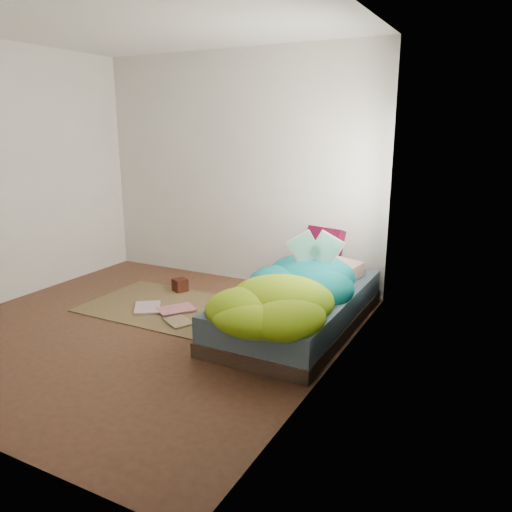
{
  "coord_description": "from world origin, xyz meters",
  "views": [
    {
      "loc": [
        2.85,
        -3.25,
        1.78
      ],
      "look_at": [
        0.77,
        0.75,
        0.6
      ],
      "focal_mm": 35.0,
      "sensor_mm": 36.0,
      "label": 1
    }
  ],
  "objects_px": {
    "pillow_magenta": "(323,247)",
    "floor_book_a": "(135,308)",
    "floor_book_b": "(172,306)",
    "bed": "(298,309)",
    "wooden_box": "(180,285)",
    "open_book": "(315,238)"
  },
  "relations": [
    {
      "from": "pillow_magenta",
      "to": "floor_book_a",
      "type": "relative_size",
      "value": 1.17
    },
    {
      "from": "floor_book_b",
      "to": "bed",
      "type": "bearing_deg",
      "value": 42.45
    },
    {
      "from": "floor_book_a",
      "to": "floor_book_b",
      "type": "bearing_deg",
      "value": 1.96
    },
    {
      "from": "bed",
      "to": "wooden_box",
      "type": "distance_m",
      "value": 1.56
    },
    {
      "from": "bed",
      "to": "floor_book_b",
      "type": "distance_m",
      "value": 1.32
    },
    {
      "from": "pillow_magenta",
      "to": "floor_book_b",
      "type": "distance_m",
      "value": 1.69
    },
    {
      "from": "pillow_magenta",
      "to": "wooden_box",
      "type": "height_order",
      "value": "pillow_magenta"
    },
    {
      "from": "pillow_magenta",
      "to": "floor_book_a",
      "type": "distance_m",
      "value": 2.05
    },
    {
      "from": "bed",
      "to": "pillow_magenta",
      "type": "xyz_separation_m",
      "value": [
        -0.11,
        0.92,
        0.37
      ]
    },
    {
      "from": "wooden_box",
      "to": "floor_book_b",
      "type": "height_order",
      "value": "wooden_box"
    },
    {
      "from": "open_book",
      "to": "pillow_magenta",
      "type": "bearing_deg",
      "value": 81.22
    },
    {
      "from": "pillow_magenta",
      "to": "open_book",
      "type": "height_order",
      "value": "open_book"
    },
    {
      "from": "pillow_magenta",
      "to": "bed",
      "type": "bearing_deg",
      "value": -70.43
    },
    {
      "from": "pillow_magenta",
      "to": "wooden_box",
      "type": "relative_size",
      "value": 2.92
    },
    {
      "from": "bed",
      "to": "floor_book_a",
      "type": "xyz_separation_m",
      "value": [
        -1.59,
        -0.4,
        -0.14
      ]
    },
    {
      "from": "pillow_magenta",
      "to": "floor_book_b",
      "type": "relative_size",
      "value": 1.17
    },
    {
      "from": "open_book",
      "to": "wooden_box",
      "type": "bearing_deg",
      "value": 152.45
    },
    {
      "from": "open_book",
      "to": "floor_book_a",
      "type": "height_order",
      "value": "open_book"
    },
    {
      "from": "bed",
      "to": "floor_book_b",
      "type": "height_order",
      "value": "bed"
    },
    {
      "from": "wooden_box",
      "to": "pillow_magenta",
      "type": "bearing_deg",
      "value": 23.71
    },
    {
      "from": "bed",
      "to": "wooden_box",
      "type": "bearing_deg",
      "value": 169.25
    },
    {
      "from": "pillow_magenta",
      "to": "floor_book_b",
      "type": "bearing_deg",
      "value": -124.99
    }
  ]
}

